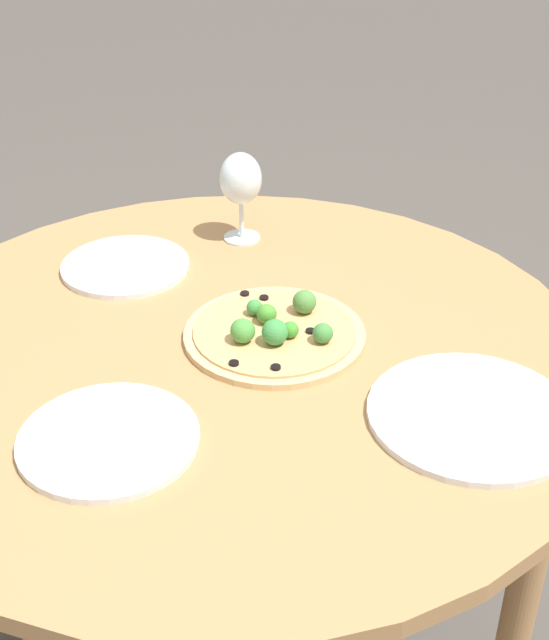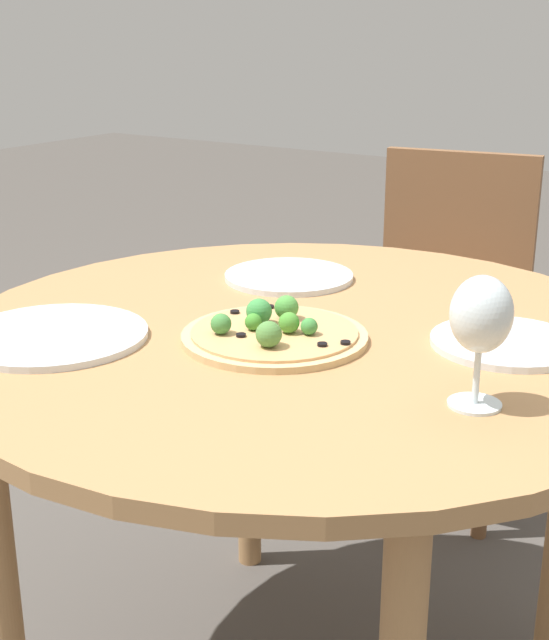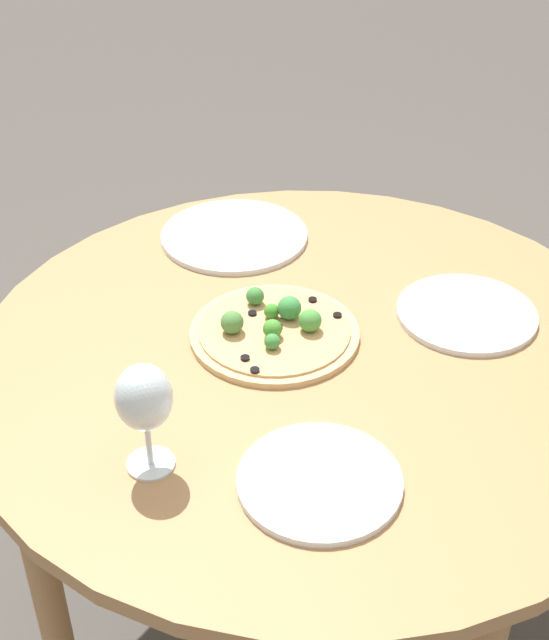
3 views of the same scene
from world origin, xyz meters
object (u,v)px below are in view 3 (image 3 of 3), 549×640
at_px(pizza, 274,329).
at_px(plate_side, 234,235).
at_px(wine_glass, 144,400).
at_px(plate_near, 467,313).
at_px(plate_far, 319,481).

distance_m(pizza, plate_side, 0.32).
distance_m(wine_glass, plate_near, 0.59).
xyz_separation_m(pizza, plate_near, (-0.15, 0.28, -0.01)).
bearing_deg(plate_near, plate_far, -15.45).
distance_m(plate_near, plate_far, 0.45).
bearing_deg(plate_far, plate_near, 164.55).
distance_m(pizza, plate_near, 0.31).
relative_size(wine_glass, plate_near, 0.71).
xyz_separation_m(wine_glass, plate_near, (-0.47, 0.34, -0.10)).
bearing_deg(plate_side, plate_far, 30.41).
xyz_separation_m(pizza, plate_side, (-0.27, -0.17, -0.01)).
height_order(wine_glass, plate_near, wine_glass).
height_order(pizza, wine_glass, wine_glass).
bearing_deg(wine_glass, pizza, 169.36).
bearing_deg(plate_far, plate_side, -149.59).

